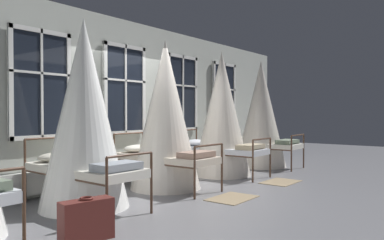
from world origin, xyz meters
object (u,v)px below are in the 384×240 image
(suitcase_dark, at_px, (87,220))
(cot_third, at_px, (165,116))
(cot_fourth, at_px, (222,115))
(cot_second, at_px, (84,116))
(cot_fifth, at_px, (261,115))

(suitcase_dark, bearing_deg, cot_third, 36.57)
(cot_fourth, xyz_separation_m, suitcase_dark, (-4.46, -1.23, -1.07))
(cot_fourth, bearing_deg, suitcase_dark, 105.53)
(cot_second, xyz_separation_m, cot_fourth, (3.59, 0.02, -0.01))
(cot_third, bearing_deg, suitcase_dark, 116.49)
(cot_fourth, bearing_deg, cot_third, 89.92)
(cot_second, bearing_deg, cot_fourth, -88.39)
(cot_fourth, height_order, suitcase_dark, cot_fourth)
(cot_second, height_order, suitcase_dark, cot_second)
(cot_second, distance_m, cot_fifth, 5.31)
(cot_fifth, bearing_deg, cot_second, 89.37)
(cot_fifth, distance_m, suitcase_dark, 6.39)
(suitcase_dark, bearing_deg, cot_second, 65.64)
(cot_second, distance_m, cot_third, 1.76)
(cot_fifth, bearing_deg, cot_third, 88.83)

